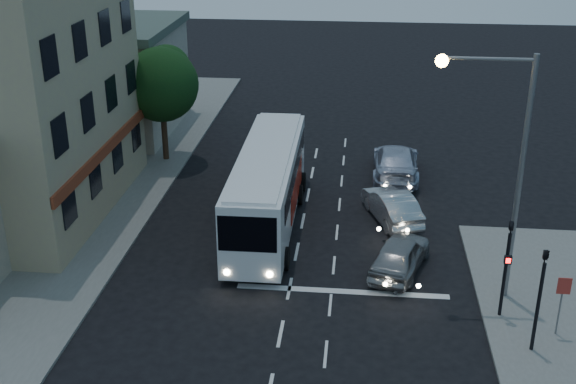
# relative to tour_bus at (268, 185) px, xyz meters

# --- Properties ---
(ground) EXTENTS (120.00, 120.00, 0.00)m
(ground) POSITION_rel_tour_bus_xyz_m (1.54, -7.49, -1.91)
(ground) COLOR black
(sidewalk_far) EXTENTS (12.00, 50.00, 0.12)m
(sidewalk_far) POSITION_rel_tour_bus_xyz_m (-11.46, 0.51, -1.85)
(sidewalk_far) COLOR slate
(sidewalk_far) RESTS_ON ground
(road_markings) EXTENTS (8.00, 30.55, 0.01)m
(road_markings) POSITION_rel_tour_bus_xyz_m (2.82, -4.19, -1.90)
(road_markings) COLOR silver
(road_markings) RESTS_ON ground
(tour_bus) EXTENTS (2.73, 11.52, 3.53)m
(tour_bus) POSITION_rel_tour_bus_xyz_m (0.00, 0.00, 0.00)
(tour_bus) COLOR white
(tour_bus) RESTS_ON ground
(car_suv) EXTENTS (2.88, 4.53, 1.44)m
(car_suv) POSITION_rel_tour_bus_xyz_m (5.72, -3.69, -1.19)
(car_suv) COLOR gray
(car_suv) RESTS_ON ground
(car_sedan_a) EXTENTS (2.85, 4.59, 1.43)m
(car_sedan_a) POSITION_rel_tour_bus_xyz_m (5.53, 1.01, -1.19)
(car_sedan_a) COLOR silver
(car_sedan_a) RESTS_ON ground
(car_sedan_b) EXTENTS (2.46, 5.76, 1.65)m
(car_sedan_b) POSITION_rel_tour_bus_xyz_m (5.89, 6.37, -1.08)
(car_sedan_b) COLOR silver
(car_sedan_b) RESTS_ON ground
(traffic_signal_main) EXTENTS (0.25, 0.35, 4.10)m
(traffic_signal_main) POSITION_rel_tour_bus_xyz_m (9.14, -6.72, 0.51)
(traffic_signal_main) COLOR black
(traffic_signal_main) RESTS_ON sidewalk_near
(traffic_signal_side) EXTENTS (0.18, 0.15, 4.10)m
(traffic_signal_side) POSITION_rel_tour_bus_xyz_m (9.84, -8.69, 0.51)
(traffic_signal_side) COLOR black
(traffic_signal_side) RESTS_ON sidewalk_near
(regulatory_sign) EXTENTS (0.45, 0.12, 2.20)m
(regulatory_sign) POSITION_rel_tour_bus_xyz_m (10.84, -7.73, -0.31)
(regulatory_sign) COLOR slate
(regulatory_sign) RESTS_ON sidewalk_near
(streetlight) EXTENTS (3.32, 0.44, 9.00)m
(streetlight) POSITION_rel_tour_bus_xyz_m (8.88, -5.29, 3.83)
(streetlight) COLOR slate
(streetlight) RESTS_ON sidewalk_near
(low_building_north) EXTENTS (9.40, 9.40, 6.50)m
(low_building_north) POSITION_rel_tour_bus_xyz_m (-11.96, 12.51, 1.48)
(low_building_north) COLOR gray
(low_building_north) RESTS_ON sidewalk_far
(street_tree) EXTENTS (4.00, 4.00, 6.20)m
(street_tree) POSITION_rel_tour_bus_xyz_m (-6.67, 7.53, 2.59)
(street_tree) COLOR black
(street_tree) RESTS_ON sidewalk_far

